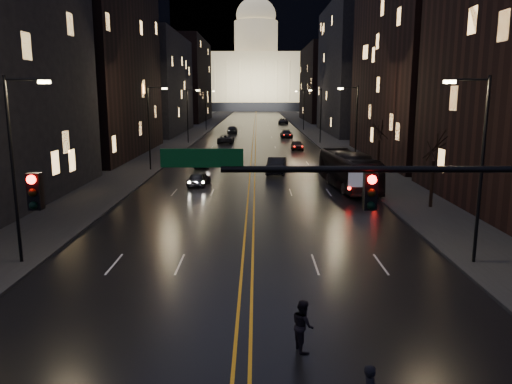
{
  "coord_description": "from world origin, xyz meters",
  "views": [
    {
      "loc": [
        0.46,
        -13.12,
        8.18
      ],
      "look_at": [
        0.41,
        12.82,
        3.05
      ],
      "focal_mm": 35.0,
      "sensor_mm": 36.0,
      "label": 1
    }
  ],
  "objects_px": {
    "oncoming_car_b": "(205,160)",
    "receding_car_a": "(277,166)",
    "oncoming_car_a": "(199,179)",
    "pedestrian_b": "(303,325)",
    "traffic_signal": "(458,209)",
    "bus": "(348,170)"
  },
  "relations": [
    {
      "from": "oncoming_car_b",
      "to": "receding_car_a",
      "type": "relative_size",
      "value": 0.91
    },
    {
      "from": "oncoming_car_a",
      "to": "oncoming_car_b",
      "type": "xyz_separation_m",
      "value": [
        -0.69,
        11.72,
        0.11
      ]
    },
    {
      "from": "oncoming_car_a",
      "to": "receding_car_a",
      "type": "relative_size",
      "value": 0.76
    },
    {
      "from": "oncoming_car_a",
      "to": "receding_car_a",
      "type": "height_order",
      "value": "receding_car_a"
    },
    {
      "from": "oncoming_car_b",
      "to": "pedestrian_b",
      "type": "distance_m",
      "value": 41.63
    },
    {
      "from": "oncoming_car_b",
      "to": "receding_car_a",
      "type": "distance_m",
      "value": 9.21
    },
    {
      "from": "traffic_signal",
      "to": "bus",
      "type": "distance_m",
      "value": 30.47
    },
    {
      "from": "receding_car_a",
      "to": "oncoming_car_a",
      "type": "bearing_deg",
      "value": -128.61
    },
    {
      "from": "traffic_signal",
      "to": "oncoming_car_b",
      "type": "height_order",
      "value": "traffic_signal"
    },
    {
      "from": "bus",
      "to": "receding_car_a",
      "type": "height_order",
      "value": "bus"
    },
    {
      "from": "oncoming_car_a",
      "to": "pedestrian_b",
      "type": "xyz_separation_m",
      "value": [
        6.7,
        -29.25,
        0.19
      ]
    },
    {
      "from": "oncoming_car_a",
      "to": "pedestrian_b",
      "type": "distance_m",
      "value": 30.01
    },
    {
      "from": "traffic_signal",
      "to": "oncoming_car_a",
      "type": "xyz_separation_m",
      "value": [
        -10.67,
        31.06,
        -4.44
      ]
    },
    {
      "from": "oncoming_car_a",
      "to": "receding_car_a",
      "type": "bearing_deg",
      "value": -128.52
    },
    {
      "from": "bus",
      "to": "receding_car_a",
      "type": "relative_size",
      "value": 2.21
    },
    {
      "from": "bus",
      "to": "receding_car_a",
      "type": "distance_m",
      "value": 10.01
    },
    {
      "from": "traffic_signal",
      "to": "pedestrian_b",
      "type": "distance_m",
      "value": 6.09
    },
    {
      "from": "traffic_signal",
      "to": "bus",
      "type": "relative_size",
      "value": 1.52
    },
    {
      "from": "bus",
      "to": "pedestrian_b",
      "type": "height_order",
      "value": "bus"
    },
    {
      "from": "traffic_signal",
      "to": "receding_car_a",
      "type": "xyz_separation_m",
      "value": [
        -3.41,
        38.13,
        -4.26
      ]
    },
    {
      "from": "oncoming_car_b",
      "to": "pedestrian_b",
      "type": "height_order",
      "value": "pedestrian_b"
    },
    {
      "from": "bus",
      "to": "receding_car_a",
      "type": "bearing_deg",
      "value": 121.17
    }
  ]
}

